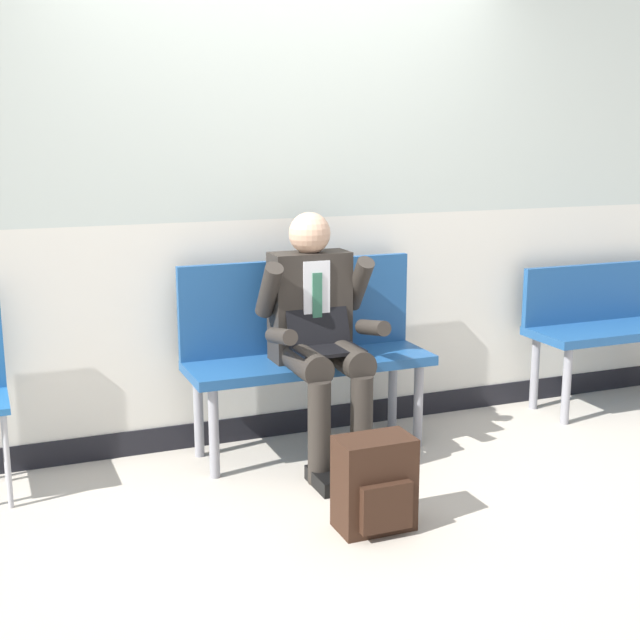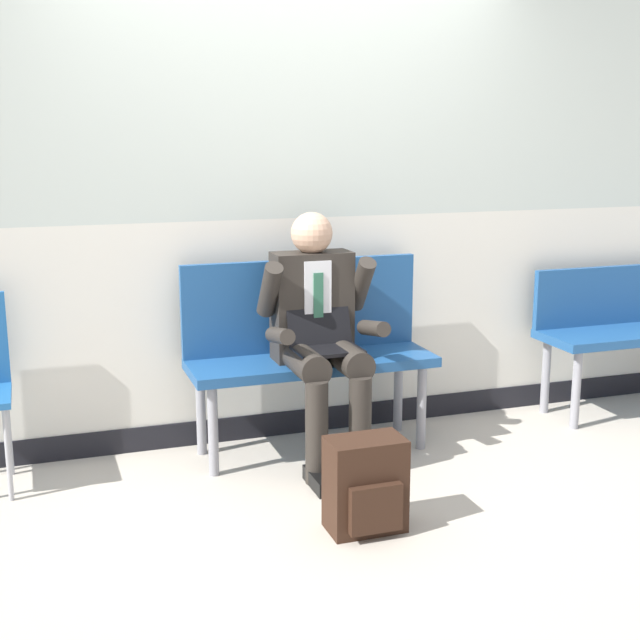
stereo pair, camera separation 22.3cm
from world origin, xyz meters
The scene contains 6 objects.
ground_plane centered at (0.00, 0.00, 0.00)m, with size 18.00×18.00×0.00m, color #B2A899.
station_wall centered at (0.00, 0.62, 1.35)m, with size 6.18×0.14×2.72m.
bench_with_person centered at (0.05, 0.35, 0.58)m, with size 1.27×0.42×0.99m.
bench_empty centered at (2.00, 0.33, 0.52)m, with size 1.03×0.42×0.86m.
person_seated centered at (0.05, 0.14, 0.67)m, with size 0.57×0.70×1.25m.
backpack centered at (-0.02, -0.67, 0.20)m, with size 0.32×0.24×0.40m.
Camera 2 is at (-1.29, -3.77, 1.65)m, focal length 48.17 mm.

